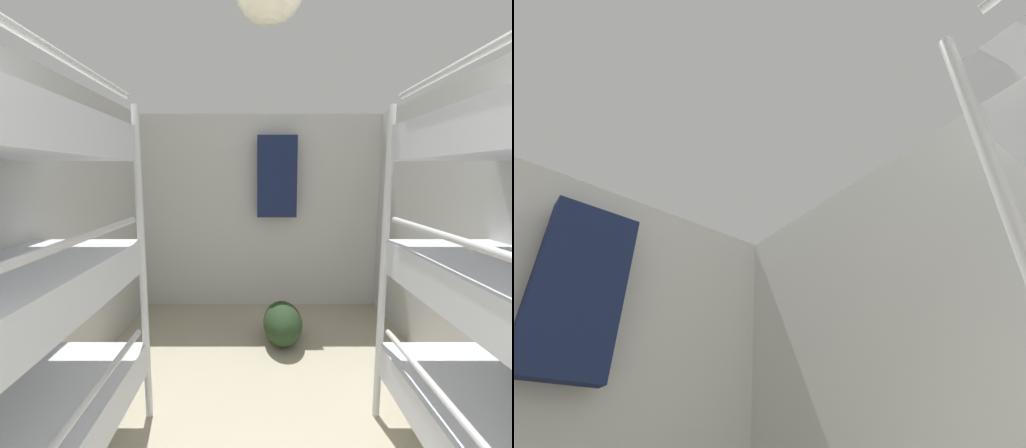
% 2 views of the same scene
% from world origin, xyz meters
% --- Properties ---
extents(wall_back, '(2.88, 0.06, 2.23)m').
position_xyz_m(wall_back, '(0.00, 4.45, 1.12)').
color(wall_back, silver).
rests_on(wall_back, ground_plane).
extents(duffel_bag, '(0.36, 0.62, 0.36)m').
position_xyz_m(duffel_bag, '(0.21, 3.48, 0.18)').
color(duffel_bag, '#23381E').
rests_on(duffel_bag, ground_plane).
extents(hanging_coat, '(0.44, 0.12, 0.90)m').
position_xyz_m(hanging_coat, '(0.19, 4.30, 1.53)').
color(hanging_coat, '#192347').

